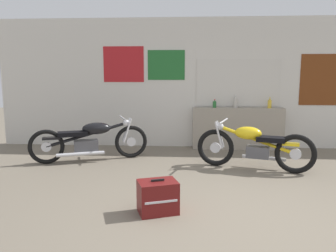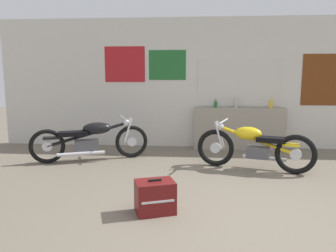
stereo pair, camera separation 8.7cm
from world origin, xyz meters
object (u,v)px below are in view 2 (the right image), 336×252
bottle_leftmost (216,104)px  bottle_left_center (236,102)px  hard_case_darkred (155,197)px  bottle_center (271,104)px  motorcycle_black (90,139)px  motorcycle_yellow (254,146)px

bottle_leftmost → bottle_left_center: size_ratio=0.63×
bottle_left_center → hard_case_darkred: bearing=-111.2°
bottle_leftmost → bottle_left_center: bottle_left_center is taller
hard_case_darkred → bottle_center: bearing=58.9°
motorcycle_black → hard_case_darkred: size_ratio=3.92×
bottle_center → motorcycle_yellow: bottle_center is taller
motorcycle_black → motorcycle_yellow: 2.95m
bottle_leftmost → motorcycle_black: 2.72m
motorcycle_black → motorcycle_yellow: size_ratio=1.08×
bottle_left_center → hard_case_darkred: bottle_left_center is taller
bottle_leftmost → hard_case_darkred: bottle_leftmost is taller
motorcycle_yellow → bottle_left_center: bearing=94.0°
bottle_leftmost → motorcycle_black: (-2.37, -1.19, -0.57)m
bottle_leftmost → hard_case_darkred: size_ratio=0.34×
bottle_left_center → motorcycle_black: 3.13m
bottle_center → motorcycle_black: bearing=-161.8°
bottle_center → motorcycle_black: (-3.52, -1.16, -0.59)m
bottle_leftmost → motorcycle_black: size_ratio=0.09×
bottle_center → hard_case_darkred: bearing=-121.1°
bottle_left_center → motorcycle_yellow: bottle_left_center is taller
bottle_left_center → motorcycle_black: size_ratio=0.14×
motorcycle_yellow → motorcycle_black: bearing=172.6°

